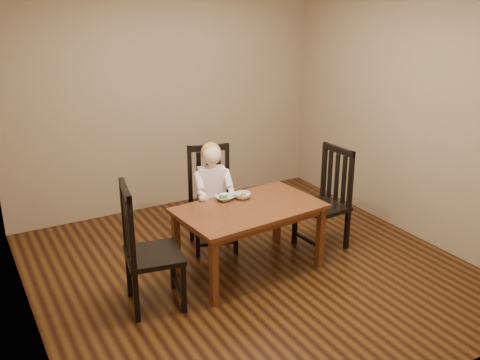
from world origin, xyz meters
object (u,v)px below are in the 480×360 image
chair_right (326,200)px  bowl_veg (242,196)px  dining_table (249,214)px  chair_child (212,200)px  bowl_peas (225,198)px  toddler (212,187)px  chair_left (147,249)px

chair_right → bowl_veg: chair_right is taller
dining_table → bowl_veg: 0.25m
bowl_veg → chair_child: bearing=103.6°
chair_right → bowl_peas: (-1.11, 0.18, 0.18)m
chair_child → chair_right: size_ratio=1.00×
bowl_veg → toddler: bearing=107.2°
chair_right → dining_table: bearing=90.5°
toddler → bowl_veg: bearing=122.6°
dining_table → chair_child: chair_child is taller
bowl_peas → bowl_veg: size_ratio=1.02×
dining_table → chair_right: bearing=4.7°
dining_table → chair_left: 1.07m
chair_left → bowl_veg: bearing=116.3°
dining_table → chair_right: 0.99m
chair_child → bowl_veg: size_ratio=6.34×
chair_right → chair_child: bearing=56.1°
chair_child → toddler: bearing=90.0°
chair_left → toddler: (0.99, 0.73, 0.14)m
chair_child → toddler: 0.17m
chair_child → dining_table: bearing=110.7°
dining_table → bowl_veg: size_ratio=8.29×
chair_left → chair_child: bearing=138.1°
chair_left → toddler: bearing=136.6°
bowl_peas → toddler: bearing=82.3°
chair_left → bowl_peas: 1.02m
dining_table → toddler: size_ratio=2.27×
dining_table → bowl_veg: (0.05, 0.22, 0.11)m
chair_left → bowl_peas: (0.94, 0.37, 0.16)m
chair_right → bowl_peas: chair_right is taller
toddler → bowl_veg: 0.43m
dining_table → bowl_veg: bearing=77.4°
dining_table → chair_left: (-1.07, -0.11, -0.06)m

